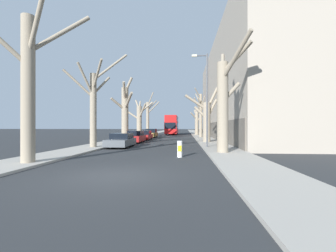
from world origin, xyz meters
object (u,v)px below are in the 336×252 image
at_px(lamp_post, 206,96).
at_px(parked_car_2, 144,135).
at_px(parked_car_0, 121,141).
at_px(street_tree_right_2, 200,113).
at_px(street_tree_left_3, 139,119).
at_px(parked_car_1, 135,137).
at_px(street_tree_right_3, 197,121).
at_px(street_tree_left_4, 148,117).
at_px(parked_car_3, 151,133).
at_px(street_tree_left_0, 29,83).
at_px(traffic_bollard, 180,149).
at_px(double_decker_bus, 172,124).
at_px(street_tree_right_0, 224,101).
at_px(street_tree_left_1, 94,103).
at_px(street_tree_right_1, 206,119).
at_px(street_tree_left_2, 125,111).

bearing_deg(lamp_post, parked_car_2, 122.73).
bearing_deg(parked_car_0, street_tree_right_2, 64.86).
relative_size(street_tree_left_3, parked_car_1, 1.53).
height_order(street_tree_right_3, parked_car_0, street_tree_right_3).
bearing_deg(street_tree_left_4, parked_car_2, -82.77).
xyz_separation_m(parked_car_2, parked_car_3, (0.00, 6.44, 0.07)).
distance_m(street_tree_left_0, parked_car_1, 15.76).
xyz_separation_m(parked_car_2, traffic_bollard, (5.44, -17.70, -0.12)).
xyz_separation_m(street_tree_right_2, double_decker_bus, (-5.58, 14.32, -1.63)).
relative_size(street_tree_right_0, parked_car_2, 1.67).
distance_m(street_tree_left_0, traffic_bollard, 8.78).
xyz_separation_m(street_tree_right_3, parked_car_0, (-8.30, -28.78, -2.38)).
height_order(street_tree_left_1, parked_car_2, street_tree_left_1).
relative_size(street_tree_left_1, street_tree_left_4, 0.93).
height_order(street_tree_right_0, street_tree_right_1, street_tree_right_0).
relative_size(parked_car_1, parked_car_2, 0.97).
height_order(street_tree_left_1, double_decker_bus, street_tree_left_1).
bearing_deg(street_tree_right_1, double_decker_bus, 102.08).
bearing_deg(street_tree_right_3, parked_car_3, -127.44).
height_order(parked_car_1, parked_car_3, parked_car_3).
height_order(street_tree_left_0, parked_car_1, street_tree_left_0).
bearing_deg(street_tree_left_2, traffic_bollard, -63.44).
xyz_separation_m(parked_car_1, traffic_bollard, (5.44, -12.04, -0.16)).
distance_m(street_tree_left_1, double_decker_bus, 33.57).
bearing_deg(lamp_post, parked_car_0, 177.72).
xyz_separation_m(street_tree_left_3, street_tree_left_4, (0.15, 8.64, 0.74)).
distance_m(street_tree_left_2, street_tree_right_0, 16.82).
xyz_separation_m(street_tree_left_2, double_decker_bus, (4.79, 23.29, -1.47)).
bearing_deg(traffic_bollard, parked_car_2, 107.09).
bearing_deg(parked_car_3, double_decker_bus, 79.00).
bearing_deg(street_tree_right_0, double_decker_bus, 98.86).
relative_size(street_tree_left_3, parked_car_3, 1.62).
bearing_deg(street_tree_left_2, parked_car_0, -76.88).
bearing_deg(parked_car_3, parked_car_0, -90.00).
height_order(street_tree_left_3, double_decker_bus, street_tree_left_3).
height_order(parked_car_3, lamp_post, lamp_post).
height_order(street_tree_right_3, parked_car_2, street_tree_right_3).
bearing_deg(street_tree_right_1, street_tree_left_0, -122.63).
distance_m(street_tree_right_2, parked_car_1, 14.92).
relative_size(parked_car_0, parked_car_3, 1.04).
xyz_separation_m(street_tree_left_1, parked_car_1, (2.11, 6.95, -3.23)).
bearing_deg(street_tree_left_3, street_tree_left_1, -90.15).
bearing_deg(double_decker_bus, traffic_bollard, -85.97).
height_order(lamp_post, traffic_bollard, lamp_post).
bearing_deg(parked_car_1, street_tree_right_2, 55.04).
bearing_deg(street_tree_right_1, lamp_post, -95.60).
relative_size(street_tree_left_1, street_tree_left_3, 1.26).
xyz_separation_m(street_tree_left_1, street_tree_right_0, (10.54, -3.26, -0.24)).
bearing_deg(street_tree_left_4, street_tree_right_3, 12.41).
bearing_deg(street_tree_left_4, street_tree_right_2, -40.67).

